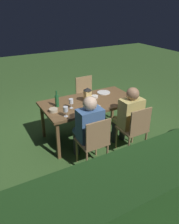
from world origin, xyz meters
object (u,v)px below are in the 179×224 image
object	(u,v)px
lantern_centerpiece	(88,94)
person_in_blue	(88,126)
potted_plant_corner	(177,147)
wine_glass_b	(66,110)
person_in_mustard	(128,115)
dining_table	(90,104)
bowl_olives	(95,96)
chair_side_right_a	(135,128)
plate_b	(94,107)
bowl_bread	(53,110)
chair_side_left_a	(86,94)
wine_glass_a	(71,102)
chair_side_right_b	(94,141)
green_bottle_on_table	(57,101)
wine_glass_c	(135,94)
plate_a	(104,92)

from	to	relation	value
lantern_centerpiece	person_in_blue	bearing A→B (deg)	61.91
potted_plant_corner	wine_glass_b	bearing A→B (deg)	-41.62
person_in_blue	lantern_centerpiece	size ratio (longest dim) A/B	4.34
lantern_centerpiece	person_in_mustard	bearing A→B (deg)	122.26
dining_table	bowl_olives	bearing A→B (deg)	-148.89
chair_side_right_a	lantern_centerpiece	distance (m)	1.03
chair_side_right_a	plate_b	size ratio (longest dim) A/B	3.50
person_in_mustard	bowl_bread	distance (m)	1.26
chair_side_left_a	wine_glass_b	distance (m)	1.59
wine_glass_a	bowl_olives	xyz separation A→B (m)	(-0.58, -0.20, -0.10)
chair_side_right_b	chair_side_left_a	distance (m)	1.86
lantern_centerpiece	bowl_bread	world-z (taller)	lantern_centerpiece
person_in_blue	green_bottle_on_table	world-z (taller)	person_in_blue
chair_side_right_a	bowl_bread	xyz separation A→B (m)	(1.12, -0.76, 0.27)
person_in_mustard	potted_plant_corner	bearing A→B (deg)	109.11
chair_side_right_a	plate_b	distance (m)	0.77
chair_side_left_a	wine_glass_c	size ratio (longest dim) A/B	5.15
person_in_mustard	plate_a	bearing A→B (deg)	-94.15
chair_side_right_a	wine_glass_a	size ratio (longest dim) A/B	5.15
lantern_centerpiece	plate_b	bearing A→B (deg)	82.99
chair_side_right_a	wine_glass_c	bearing A→B (deg)	-126.69
green_bottle_on_table	bowl_bread	world-z (taller)	green_bottle_on_table
green_bottle_on_table	person_in_mustard	bearing A→B (deg)	143.51
lantern_centerpiece	green_bottle_on_table	bearing A→B (deg)	-6.24
chair_side_right_b	plate_a	xyz separation A→B (m)	(-0.84, -1.08, 0.25)
person_in_blue	wine_glass_c	xyz separation A→B (m)	(-1.15, -0.31, 0.20)
dining_table	bowl_olives	distance (m)	0.22
lantern_centerpiece	wine_glass_b	world-z (taller)	lantern_centerpiece
wine_glass_c	bowl_olives	xyz separation A→B (m)	(0.59, -0.44, -0.10)
green_bottle_on_table	wine_glass_b	world-z (taller)	green_bottle_on_table
bowl_bread	wine_glass_b	bearing A→B (deg)	113.99
green_bottle_on_table	dining_table	bearing A→B (deg)	172.64
green_bottle_on_table	wine_glass_c	size ratio (longest dim) A/B	1.72
chair_side_left_a	wine_glass_c	world-z (taller)	wine_glass_c
lantern_centerpiece	green_bottle_on_table	xyz separation A→B (m)	(0.56, -0.06, -0.04)
dining_table	wine_glass_c	size ratio (longest dim) A/B	10.19
potted_plant_corner	wine_glass_c	bearing A→B (deg)	-94.42
lantern_centerpiece	wine_glass_c	distance (m)	0.87
chair_side_right_a	bowl_olives	distance (m)	1.01
chair_side_right_a	plate_b	bearing A→B (deg)	-51.59
dining_table	green_bottle_on_table	world-z (taller)	green_bottle_on_table
green_bottle_on_table	wine_glass_a	distance (m)	0.25
plate_b	wine_glass_c	bearing A→B (deg)	175.42
person_in_blue	chair_side_right_a	xyz separation A→B (m)	(-0.78, 0.20, -0.15)
person_in_blue	wine_glass_a	bearing A→B (deg)	-87.71
dining_table	person_in_blue	size ratio (longest dim) A/B	1.50
person_in_mustard	wine_glass_c	xyz separation A→B (m)	(-0.38, -0.31, 0.20)
potted_plant_corner	lantern_centerpiece	bearing A→B (deg)	-64.70
chair_side_right_a	wine_glass_b	distance (m)	1.18
chair_side_left_a	green_bottle_on_table	bearing A→B (deg)	38.03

